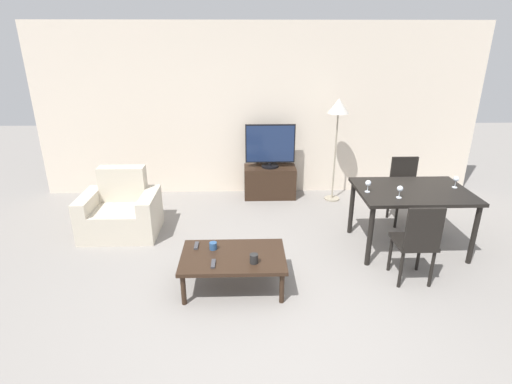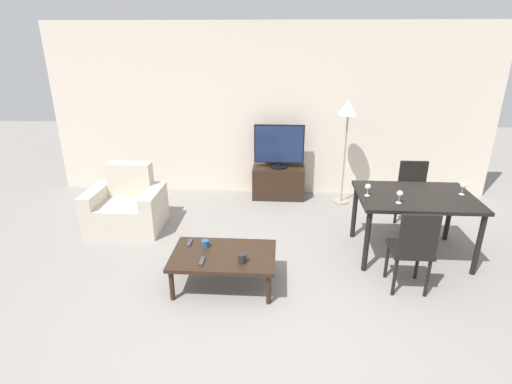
{
  "view_description": "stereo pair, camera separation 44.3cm",
  "coord_description": "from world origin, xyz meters",
  "views": [
    {
      "loc": [
        -0.25,
        -2.94,
        2.47
      ],
      "look_at": [
        -0.11,
        1.71,
        0.65
      ],
      "focal_mm": 28.0,
      "sensor_mm": 36.0,
      "label": 1
    },
    {
      "loc": [
        0.19,
        -2.93,
        2.47
      ],
      "look_at": [
        -0.11,
        1.71,
        0.65
      ],
      "focal_mm": 28.0,
      "sensor_mm": 36.0,
      "label": 2
    }
  ],
  "objects": [
    {
      "name": "dining_chair_far",
      "position": [
        1.99,
        2.21,
        0.51
      ],
      "size": [
        0.4,
        0.4,
        0.91
      ],
      "color": "black",
      "rests_on": "ground_plane"
    },
    {
      "name": "tv",
      "position": [
        0.16,
        3.18,
        0.86
      ],
      "size": [
        0.78,
        0.27,
        0.69
      ],
      "color": "black",
      "rests_on": "tv_stand"
    },
    {
      "name": "wall_back",
      "position": [
        0.0,
        3.46,
        1.35
      ],
      "size": [
        7.08,
        0.06,
        2.7
      ],
      "color": "beige",
      "rests_on": "ground_plane"
    },
    {
      "name": "cup_colored_far",
      "position": [
        -0.59,
        0.78,
        0.41
      ],
      "size": [
        0.08,
        0.08,
        0.08
      ],
      "color": "navy",
      "rests_on": "coffee_table"
    },
    {
      "name": "coffee_table",
      "position": [
        -0.38,
        0.65,
        0.33
      ],
      "size": [
        1.07,
        0.69,
        0.37
      ],
      "color": "black",
      "rests_on": "ground_plane"
    },
    {
      "name": "floor_lamp",
      "position": [
        1.17,
        3.02,
        1.39
      ],
      "size": [
        0.32,
        0.32,
        1.62
      ],
      "color": "gray",
      "rests_on": "ground_plane"
    },
    {
      "name": "remote_primary",
      "position": [
        -0.57,
        0.47,
        0.38
      ],
      "size": [
        0.04,
        0.15,
        0.02
      ],
      "color": "#38383D",
      "rests_on": "coffee_table"
    },
    {
      "name": "tv_stand",
      "position": [
        0.16,
        3.18,
        0.25
      ],
      "size": [
        0.83,
        0.42,
        0.51
      ],
      "color": "black",
      "rests_on": "ground_plane"
    },
    {
      "name": "wine_glass_left",
      "position": [
        1.49,
        1.18,
        0.87
      ],
      "size": [
        0.07,
        0.07,
        0.15
      ],
      "color": "silver",
      "rests_on": "dining_table"
    },
    {
      "name": "dining_chair_near",
      "position": [
        1.53,
        0.66,
        0.51
      ],
      "size": [
        0.4,
        0.4,
        0.91
      ],
      "color": "black",
      "rests_on": "ground_plane"
    },
    {
      "name": "remote_secondary",
      "position": [
        -0.77,
        0.84,
        0.38
      ],
      "size": [
        0.04,
        0.15,
        0.02
      ],
      "color": "#38383D",
      "rests_on": "coffee_table"
    },
    {
      "name": "wine_glass_center",
      "position": [
        1.19,
        1.38,
        0.87
      ],
      "size": [
        0.07,
        0.07,
        0.15
      ],
      "color": "silver",
      "rests_on": "dining_table"
    },
    {
      "name": "dining_table",
      "position": [
        1.76,
        1.44,
        0.68
      ],
      "size": [
        1.31,
        0.94,
        0.77
      ],
      "color": "black",
      "rests_on": "ground_plane"
    },
    {
      "name": "wine_glass_right",
      "position": [
        2.29,
        1.49,
        0.87
      ],
      "size": [
        0.07,
        0.07,
        0.15
      ],
      "color": "silver",
      "rests_on": "dining_table"
    },
    {
      "name": "cup_white_near",
      "position": [
        -0.17,
        0.49,
        0.42
      ],
      "size": [
        0.08,
        0.08,
        0.1
      ],
      "color": "black",
      "rests_on": "coffee_table"
    },
    {
      "name": "ground_plane",
      "position": [
        0.0,
        0.0,
        0.0
      ],
      "size": [
        18.0,
        18.0,
        0.0
      ],
      "primitive_type": "plane",
      "color": "gray"
    },
    {
      "name": "armchair",
      "position": [
        -1.89,
        1.94,
        0.29
      ],
      "size": [
        0.97,
        0.73,
        0.85
      ],
      "color": "beige",
      "rests_on": "ground_plane"
    }
  ]
}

